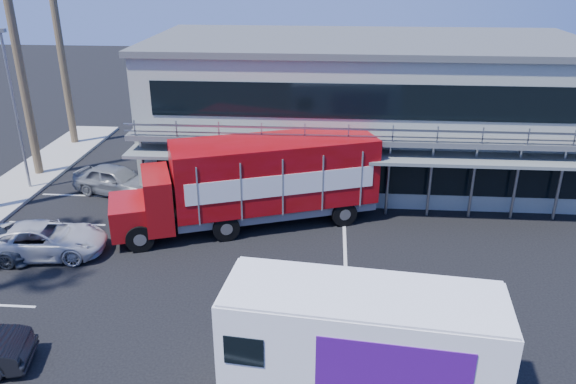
{
  "coord_description": "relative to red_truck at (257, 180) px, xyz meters",
  "views": [
    {
      "loc": [
        1.22,
        -14.78,
        11.24
      ],
      "look_at": [
        -0.4,
        6.25,
        2.3
      ],
      "focal_mm": 35.0,
      "sensor_mm": 36.0,
      "label": 1
    }
  ],
  "objects": [
    {
      "name": "ground",
      "position": [
        1.9,
        -7.9,
        -2.14
      ],
      "size": [
        120.0,
        120.0,
        0.0
      ],
      "primitive_type": "plane",
      "color": "black",
      "rests_on": "ground"
    },
    {
      "name": "building",
      "position": [
        4.9,
        7.03,
        1.52
      ],
      "size": [
        22.4,
        12.0,
        7.3
      ],
      "color": "gray",
      "rests_on": "ground"
    },
    {
      "name": "light_pole_far",
      "position": [
        -12.3,
        3.1,
        2.36
      ],
      "size": [
        0.5,
        0.25,
        8.09
      ],
      "color": "gray",
      "rests_on": "ground"
    },
    {
      "name": "red_truck",
      "position": [
        0.0,
        0.0,
        0.0
      ],
      "size": [
        11.75,
        6.44,
        3.88
      ],
      "rotation": [
        0.0,
        0.0,
        0.35
      ],
      "color": "maroon",
      "rests_on": "ground"
    },
    {
      "name": "white_van",
      "position": [
        4.09,
        -10.71,
        -0.29
      ],
      "size": [
        7.36,
        3.19,
        3.49
      ],
      "rotation": [
        0.0,
        0.0,
        -0.11
      ],
      "color": "white",
      "rests_on": "ground"
    },
    {
      "name": "parked_car_c",
      "position": [
        -8.24,
        -3.5,
        -1.46
      ],
      "size": [
        5.17,
        2.88,
        1.37
      ],
      "primitive_type": "imported",
      "rotation": [
        0.0,
        0.0,
        1.7
      ],
      "color": "silver",
      "rests_on": "ground"
    },
    {
      "name": "parked_car_e",
      "position": [
        -7.6,
        2.9,
        -1.39
      ],
      "size": [
        4.71,
        2.9,
        1.5
      ],
      "primitive_type": "imported",
      "rotation": [
        0.0,
        0.0,
        1.3
      ],
      "color": "slate",
      "rests_on": "ground"
    }
  ]
}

